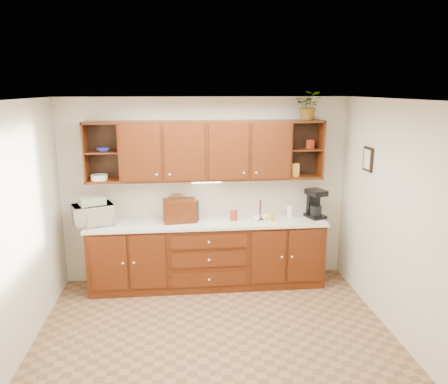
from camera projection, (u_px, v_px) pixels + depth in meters
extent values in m
plane|color=#89613F|center=(216.00, 341.00, 4.79)|extent=(4.00, 4.00, 0.00)
plane|color=white|center=(215.00, 100.00, 4.19)|extent=(4.00, 4.00, 0.00)
plane|color=beige|center=(206.00, 190.00, 6.18)|extent=(4.00, 0.00, 4.00)
plane|color=beige|center=(14.00, 235.00, 4.29)|extent=(0.00, 3.50, 3.50)
plane|color=beige|center=(401.00, 223.00, 4.69)|extent=(0.00, 3.50, 3.50)
cube|color=#341505|center=(208.00, 254.00, 6.09)|extent=(3.20, 0.60, 0.90)
cube|color=silver|center=(207.00, 222.00, 5.97)|extent=(3.24, 0.64, 0.04)
cube|color=#341505|center=(206.00, 151.00, 5.89)|extent=(2.30, 0.33, 0.80)
cube|color=black|center=(104.00, 150.00, 5.90)|extent=(0.45, 0.02, 0.80)
cube|color=black|center=(302.00, 148.00, 6.17)|extent=(0.45, 0.02, 0.80)
cube|color=#341505|center=(102.00, 152.00, 5.75)|extent=(0.43, 0.30, 0.02)
cube|color=#341505|center=(305.00, 149.00, 6.02)|extent=(0.43, 0.30, 0.02)
cube|color=#341505|center=(307.00, 121.00, 5.93)|extent=(0.45, 0.33, 0.03)
cube|color=white|center=(206.00, 182.00, 5.94)|extent=(0.40, 0.05, 0.02)
cube|color=black|center=(368.00, 159.00, 5.43)|extent=(0.03, 0.24, 0.30)
cylinder|color=olive|center=(96.00, 220.00, 5.78)|extent=(0.30, 0.30, 0.15)
imported|color=silver|center=(93.00, 215.00, 5.77)|extent=(0.59, 0.50, 0.28)
cube|color=tan|center=(92.00, 201.00, 5.73)|extent=(0.39, 0.34, 0.10)
cylinder|color=black|center=(196.00, 211.00, 5.94)|extent=(0.09, 0.09, 0.28)
cylinder|color=olive|center=(177.00, 216.00, 6.16)|extent=(0.36, 0.16, 0.34)
cube|color=#341505|center=(180.00, 211.00, 5.91)|extent=(0.46, 0.32, 0.31)
cylinder|color=#341505|center=(260.00, 210.00, 6.02)|extent=(0.02, 0.02, 0.27)
cylinder|color=#341505|center=(260.00, 219.00, 6.05)|extent=(0.11, 0.11, 0.01)
imported|color=white|center=(265.00, 217.00, 6.02)|extent=(0.13, 0.13, 0.08)
imported|color=white|center=(258.00, 215.00, 6.11)|extent=(0.13, 0.13, 0.08)
imported|color=white|center=(257.00, 218.00, 5.99)|extent=(0.13, 0.13, 0.08)
cylinder|color=#9A2F16|center=(234.00, 215.00, 5.99)|extent=(0.12, 0.12, 0.14)
cylinder|color=white|center=(290.00, 211.00, 6.14)|extent=(0.11, 0.11, 0.16)
cylinder|color=gold|center=(271.00, 217.00, 5.96)|extent=(0.09, 0.09, 0.12)
cube|color=black|center=(315.00, 216.00, 6.13)|extent=(0.29, 0.33, 0.04)
cube|color=black|center=(313.00, 202.00, 6.19)|extent=(0.20, 0.12, 0.34)
cube|color=black|center=(316.00, 192.00, 6.05)|extent=(0.29, 0.33, 0.07)
cylinder|color=black|center=(316.00, 211.00, 6.09)|extent=(0.20, 0.20, 0.15)
imported|color=#292F97|center=(103.00, 150.00, 5.72)|extent=(0.21, 0.21, 0.04)
cylinder|color=white|center=(99.00, 177.00, 5.81)|extent=(0.22, 0.22, 0.07)
cube|color=gold|center=(295.00, 170.00, 6.04)|extent=(0.11, 0.09, 0.18)
cube|color=#9A2F16|center=(310.00, 144.00, 6.00)|extent=(0.10, 0.10, 0.12)
imported|color=#999999|center=(309.00, 106.00, 5.84)|extent=(0.44, 0.41, 0.38)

